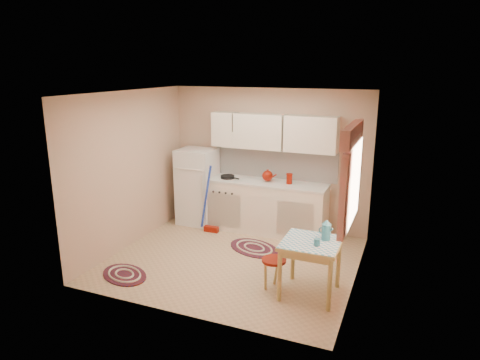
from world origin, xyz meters
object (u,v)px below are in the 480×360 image
table (310,268)px  fridge (197,186)px  base_cabinets (262,207)px  stool (274,274)px

table → fridge: bearing=144.9°
base_cabinets → stool: size_ratio=5.36×
fridge → base_cabinets: 1.29m
fridge → stool: bearing=-41.4°
fridge → base_cabinets: bearing=2.3°
stool → fridge: bearing=138.6°
fridge → base_cabinets: (1.26, 0.05, -0.26)m
fridge → table: 3.14m
fridge → table: (2.56, -1.80, -0.34)m
stool → base_cabinets: bearing=113.6°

